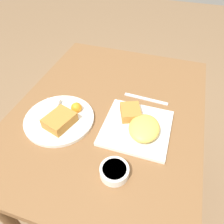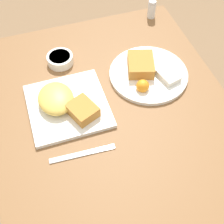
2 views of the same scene
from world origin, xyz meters
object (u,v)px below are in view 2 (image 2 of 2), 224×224
sauce_ramekin (60,59)px  salt_shaker (152,10)px  plate_oval_far (148,72)px  plate_square_near (65,104)px  butter_knife (82,154)px

sauce_ramekin → salt_shaker: salt_shaker is taller
plate_oval_far → sauce_ramekin: plate_oval_far is taller
plate_square_near → sauce_ramekin: 0.21m
plate_square_near → sauce_ramekin: bearing=172.0°
sauce_ramekin → salt_shaker: 0.44m
plate_square_near → plate_oval_far: 0.31m
plate_oval_far → butter_knife: 0.38m
salt_shaker → butter_knife: (0.54, -0.44, -0.03)m
plate_square_near → butter_knife: (0.18, 0.01, -0.02)m
sauce_ramekin → salt_shaker: size_ratio=1.25×
plate_square_near → butter_knife: plate_square_near is taller
plate_oval_far → plate_square_near: bearing=-80.6°
plate_oval_far → salt_shaker: 0.34m
plate_square_near → salt_shaker: 0.57m
plate_square_near → salt_shaker: size_ratio=3.37×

